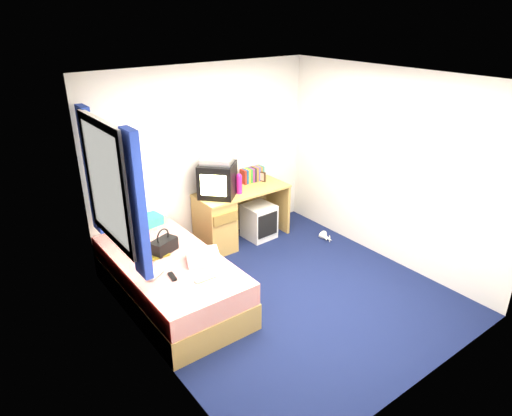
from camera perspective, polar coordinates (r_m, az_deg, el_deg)
ground at (r=5.31m, az=3.90°, el=-10.76°), size 3.40×3.40×0.00m
room_shell at (r=4.65m, az=4.39°, el=4.14°), size 3.40×3.40×3.40m
bed at (r=5.15m, az=-10.68°, el=-8.81°), size 1.01×2.00×0.54m
pillow at (r=5.76m, az=-14.58°, el=-1.74°), size 0.59×0.42×0.12m
desk at (r=6.17m, az=-3.89°, el=-1.20°), size 1.30×0.55×0.75m
storage_cube at (r=6.43m, az=0.36°, el=-1.66°), size 0.41×0.41×0.49m
crt_tv at (r=5.91m, az=-4.84°, el=3.53°), size 0.60×0.60×0.44m
vcr at (r=5.83m, az=-4.92°, el=5.93°), size 0.47×0.48×0.07m
book_row at (r=6.43m, az=-0.47°, el=4.20°), size 0.34×0.13×0.20m
picture_frame at (r=6.45m, az=0.73°, el=3.95°), size 0.06×0.12×0.14m
pink_water_bottle at (r=6.01m, az=-2.12°, el=2.94°), size 0.10×0.10×0.24m
aerosol_can at (r=6.11m, az=-2.98°, el=2.91°), size 0.05×0.05×0.16m
handbag at (r=5.11m, az=-11.46°, el=-4.56°), size 0.34×0.26×0.28m
towel at (r=4.87m, az=-6.66°, el=-6.07°), size 0.41×0.39×0.11m
magazine at (r=5.13m, az=-12.39°, el=-5.47°), size 0.21×0.28×0.01m
water_bottle at (r=4.71m, az=-12.34°, el=-7.96°), size 0.21×0.16×0.07m
colour_swatch_fan at (r=4.59m, az=-6.38°, el=-8.83°), size 0.22×0.06×0.01m
remote_control at (r=4.67m, az=-10.42°, el=-8.41°), size 0.07×0.17×0.02m
window_assembly at (r=4.67m, az=-17.76°, el=2.68°), size 0.11×1.42×1.40m
white_heels at (r=6.51m, az=8.73°, el=-3.64°), size 0.20×0.25×0.09m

